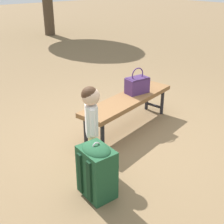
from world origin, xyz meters
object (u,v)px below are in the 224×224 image
handbag (137,84)px  backpack_large (97,169)px  park_bench (128,102)px  child_standing (91,115)px

handbag → backpack_large: bearing=33.5°
park_bench → handbag: (-0.22, -0.06, 0.18)m
park_bench → backpack_large: bearing=36.3°
park_bench → backpack_large: size_ratio=2.80×
child_standing → backpack_large: bearing=59.8°
park_bench → child_standing: child_standing is taller
park_bench → child_standing: bearing=25.2°
handbag → child_standing: child_standing is taller
park_bench → handbag: size_ratio=4.48×
handbag → park_bench: bearing=15.4°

